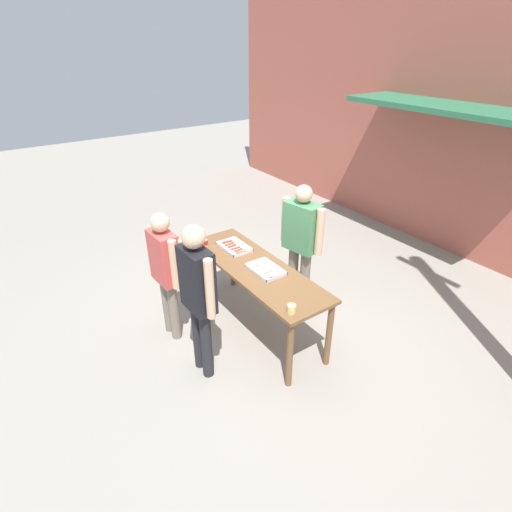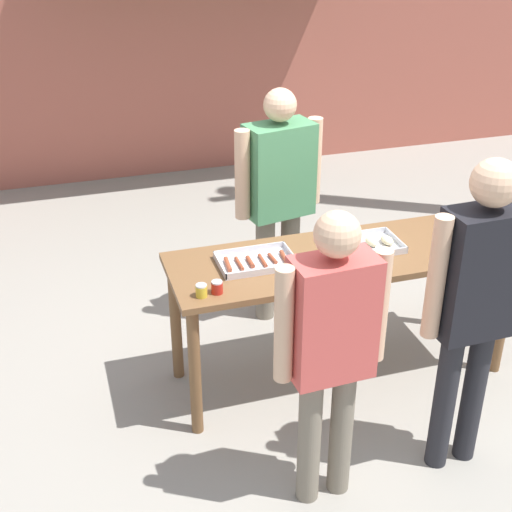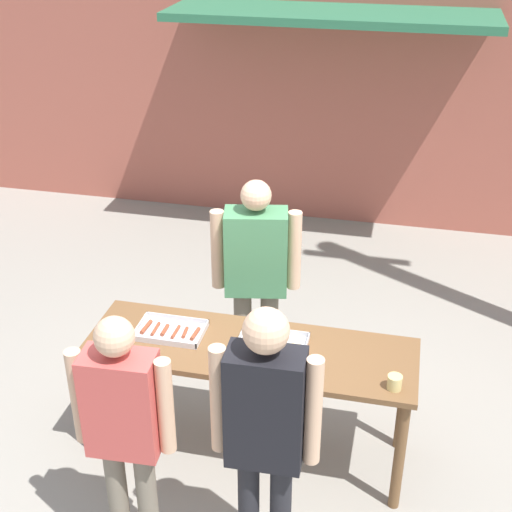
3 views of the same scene
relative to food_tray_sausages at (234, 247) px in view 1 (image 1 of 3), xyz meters
The scene contains 11 objects.
ground_plane 1.07m from the food_tray_sausages, ahead, with size 24.00×24.00×0.00m, color gray.
building_facade_back 4.20m from the food_tray_sausages, 81.94° to the left, with size 12.00×1.11×4.50m.
serving_table 0.57m from the food_tray_sausages, ahead, with size 2.16×0.69×0.89m.
food_tray_sausages is the anchor object (origin of this frame).
food_tray_buns 0.70m from the food_tray_sausages, ahead, with size 0.45×0.30×0.06m.
condiment_jar_mustard 0.48m from the food_tray_sausages, 145.39° to the right, with size 0.06×0.06×0.07m.
condiment_jar_ketchup 0.40m from the food_tray_sausages, 139.17° to the right, with size 0.06×0.06×0.07m.
beer_cup 1.52m from the food_tray_sausages, ahead, with size 0.09×0.09×0.09m.
person_server_behind_table 0.90m from the food_tray_sausages, 62.57° to the left, with size 0.66×0.34×1.71m.
person_customer_holding_hotdog 0.99m from the food_tray_sausages, 85.67° to the right, with size 0.58×0.24×1.65m.
person_customer_with_cup 1.30m from the food_tray_sausages, 48.18° to the right, with size 0.58×0.23×1.80m.
Camera 1 is at (3.37, -2.34, 3.34)m, focal length 28.00 mm.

